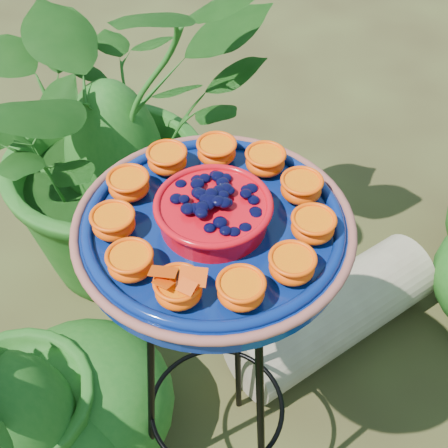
{
  "coord_description": "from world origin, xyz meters",
  "views": [
    {
      "loc": [
        0.06,
        -0.74,
        1.51
      ],
      "look_at": [
        -0.07,
        -0.13,
        0.86
      ],
      "focal_mm": 50.0,
      "sensor_mm": 36.0,
      "label": 1
    }
  ],
  "objects": [
    {
      "name": "shrub_front_left",
      "position": [
        -0.5,
        -0.24,
        0.39
      ],
      "size": [
        0.42,
        0.49,
        0.77
      ],
      "primitive_type": "imported",
      "rotation": [
        0.0,
        0.0,
        4.93
      ],
      "color": "#1A5216",
      "rests_on": "ground"
    },
    {
      "name": "tripod_stand",
      "position": [
        -0.09,
        -0.11,
        0.49
      ],
      "size": [
        0.33,
        0.33,
        0.8
      ],
      "rotation": [
        0.0,
        0.0,
        -0.14
      ],
      "color": "black",
      "rests_on": "ground"
    },
    {
      "name": "ground_plane",
      "position": [
        0.0,
        0.0,
        0.0
      ],
      "size": [
        20.0,
        20.0,
        0.0
      ],
      "primitive_type": "plane",
      "color": "#2D2214",
      "rests_on": "ground"
    },
    {
      "name": "shrub_back_left",
      "position": [
        -0.52,
        0.53,
        0.48
      ],
      "size": [
        1.15,
        1.14,
        0.96
      ],
      "primitive_type": "imported",
      "rotation": [
        0.0,
        0.0,
        0.77
      ],
      "color": "#1A5216",
      "rests_on": "ground"
    },
    {
      "name": "feeder_dish",
      "position": [
        -0.09,
        -0.11,
        0.84
      ],
      "size": [
        0.46,
        0.46,
        0.1
      ],
      "rotation": [
        0.0,
        0.0,
        -0.14
      ],
      "color": "navy",
      "rests_on": "tripod_stand"
    },
    {
      "name": "driftwood_log",
      "position": [
        0.15,
        0.32,
        0.1
      ],
      "size": [
        0.56,
        0.59,
        0.2
      ],
      "primitive_type": "cylinder",
      "rotation": [
        0.0,
        1.57,
        0.82
      ],
      "color": "tan",
      "rests_on": "ground"
    }
  ]
}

